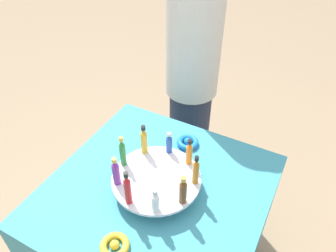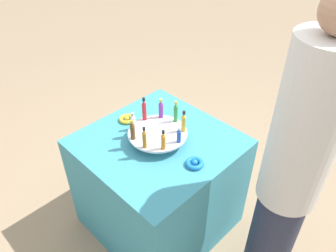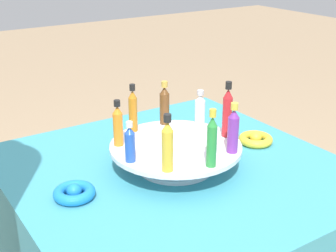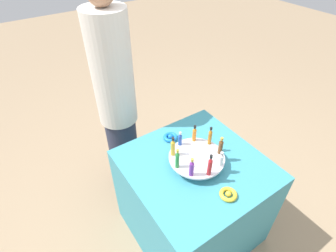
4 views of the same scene
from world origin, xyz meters
name	(u,v)px [view 1 (image 1 of 4)]	position (x,y,z in m)	size (l,w,h in m)	color
party_table	(158,239)	(0.00, 0.00, 0.35)	(0.80, 0.80, 0.71)	teal
display_stand	(156,181)	(0.00, 0.00, 0.75)	(0.33, 0.33, 0.06)	silver
bottle_green	(123,152)	(0.00, -0.14, 0.83)	(0.02, 0.02, 0.14)	#288438
bottle_purple	(116,172)	(0.09, -0.11, 0.83)	(0.03, 0.03, 0.12)	#702D93
bottle_red	(128,189)	(0.14, -0.03, 0.84)	(0.02, 0.02, 0.15)	#B21E23
bottle_clear	(155,201)	(0.12, 0.07, 0.82)	(0.03, 0.03, 0.10)	silver
bottle_brown	(183,191)	(0.05, 0.13, 0.83)	(0.03, 0.03, 0.12)	brown
bottle_amber	(196,171)	(-0.05, 0.13, 0.83)	(0.02, 0.02, 0.13)	#AD6B19
bottle_orange	(189,153)	(-0.12, 0.07, 0.83)	(0.02, 0.02, 0.12)	orange
bottle_blue	(169,143)	(-0.14, -0.02, 0.82)	(0.02, 0.02, 0.10)	#234CAD
bottle_gold	(144,140)	(-0.09, -0.11, 0.83)	(0.03, 0.03, 0.13)	gold
ribbon_bow_gold	(114,245)	(0.27, 0.00, 0.72)	(0.10, 0.10, 0.03)	gold
ribbon_bow_blue	(189,143)	(-0.27, 0.00, 0.72)	(0.09, 0.09, 0.03)	blue
person_figure	(192,67)	(-0.70, -0.18, 0.83)	(0.28, 0.28, 1.63)	#282D42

